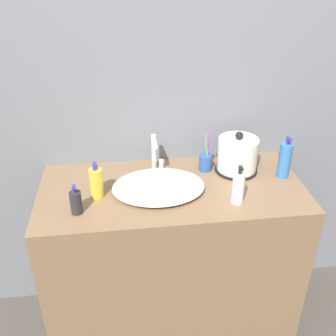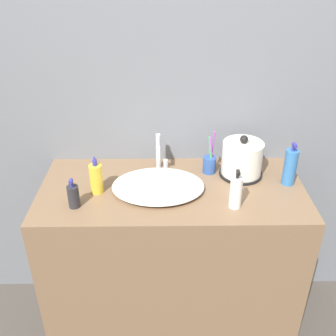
{
  "view_description": "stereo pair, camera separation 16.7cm",
  "coord_description": "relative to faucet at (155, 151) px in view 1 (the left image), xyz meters",
  "views": [
    {
      "loc": [
        -0.2,
        -1.17,
        1.79
      ],
      "look_at": [
        -0.02,
        0.27,
        0.96
      ],
      "focal_mm": 42.0,
      "sensor_mm": 36.0,
      "label": 1
    },
    {
      "loc": [
        -0.04,
        -1.18,
        1.79
      ],
      "look_at": [
        -0.02,
        0.27,
        0.96
      ],
      "focal_mm": 42.0,
      "sensor_mm": 36.0,
      "label": 2
    }
  ],
  "objects": [
    {
      "name": "shampoo_bottle",
      "position": [
        -0.27,
        -0.19,
        -0.03
      ],
      "size": [
        0.05,
        0.05,
        0.17
      ],
      "color": "gold",
      "rests_on": "vanity_counter"
    },
    {
      "name": "vanity_counter",
      "position": [
        0.06,
        -0.17,
        -0.52
      ],
      "size": [
        1.16,
        0.54,
        0.86
      ],
      "color": "brown",
      "rests_on": "ground_plane"
    },
    {
      "name": "wall_back",
      "position": [
        0.06,
        0.12,
        0.35
      ],
      "size": [
        6.0,
        0.04,
        2.6
      ],
      "color": "slate",
      "rests_on": "ground_plane"
    },
    {
      "name": "electric_kettle",
      "position": [
        0.37,
        -0.06,
        -0.02
      ],
      "size": [
        0.2,
        0.2,
        0.2
      ],
      "color": "black",
      "rests_on": "vanity_counter"
    },
    {
      "name": "faucet",
      "position": [
        0.0,
        0.0,
        0.0
      ],
      "size": [
        0.06,
        0.12,
        0.17
      ],
      "color": "silver",
      "rests_on": "vanity_counter"
    },
    {
      "name": "sink_basin",
      "position": [
        -0.01,
        -0.18,
        -0.07
      ],
      "size": [
        0.4,
        0.31,
        0.04
      ],
      "color": "white",
      "rests_on": "vanity_counter"
    },
    {
      "name": "lotion_bottle",
      "position": [
        0.31,
        -0.31,
        -0.02
      ],
      "size": [
        0.05,
        0.05,
        0.17
      ],
      "color": "white",
      "rests_on": "vanity_counter"
    },
    {
      "name": "hand_cream_bottle",
      "position": [
        0.57,
        -0.14,
        -0.01
      ],
      "size": [
        0.06,
        0.06,
        0.2
      ],
      "color": "#3370B7",
      "rests_on": "vanity_counter"
    },
    {
      "name": "mouthwash_bottle",
      "position": [
        -0.34,
        -0.3,
        -0.04
      ],
      "size": [
        0.05,
        0.05,
        0.13
      ],
      "color": "#28282D",
      "rests_on": "vanity_counter"
    },
    {
      "name": "toothbrush_cup",
      "position": [
        0.23,
        -0.03,
        -0.05
      ],
      "size": [
        0.06,
        0.06,
        0.22
      ],
      "color": "#2D519E",
      "rests_on": "vanity_counter"
    }
  ]
}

